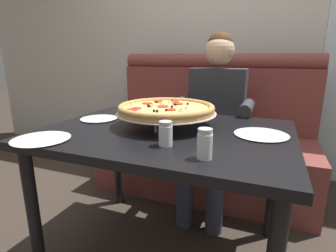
{
  "coord_description": "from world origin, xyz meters",
  "views": [
    {
      "loc": [
        0.48,
        -1.2,
        1.1
      ],
      "look_at": [
        0.01,
        -0.01,
        0.76
      ],
      "focal_mm": 28.12,
      "sensor_mm": 36.0,
      "label": 1
    }
  ],
  "objects_px": {
    "diner_main": "(214,113)",
    "shaker_pepper_flakes": "(205,146)",
    "pizza": "(166,109)",
    "plate_near_right": "(99,118)",
    "shaker_oregano": "(166,135)",
    "plate_far_side": "(261,133)",
    "dining_table": "(166,146)",
    "plate_near_left": "(41,138)",
    "booth_bench": "(206,141)"
  },
  "relations": [
    {
      "from": "diner_main",
      "to": "shaker_pepper_flakes",
      "type": "relative_size",
      "value": 11.28
    },
    {
      "from": "pizza",
      "to": "plate_near_right",
      "type": "bearing_deg",
      "value": -178.84
    },
    {
      "from": "shaker_oregano",
      "to": "plate_far_side",
      "type": "xyz_separation_m",
      "value": [
        0.36,
        0.3,
        -0.03
      ]
    },
    {
      "from": "plate_far_side",
      "to": "pizza",
      "type": "bearing_deg",
      "value": 179.7
    },
    {
      "from": "dining_table",
      "to": "plate_near_right",
      "type": "height_order",
      "value": "plate_near_right"
    },
    {
      "from": "diner_main",
      "to": "plate_near_left",
      "type": "relative_size",
      "value": 5.05
    },
    {
      "from": "diner_main",
      "to": "shaker_pepper_flakes",
      "type": "bearing_deg",
      "value": -80.36
    },
    {
      "from": "plate_near_left",
      "to": "booth_bench",
      "type": "bearing_deg",
      "value": 70.63
    },
    {
      "from": "plate_near_left",
      "to": "plate_near_right",
      "type": "bearing_deg",
      "value": 90.39
    },
    {
      "from": "shaker_oregano",
      "to": "shaker_pepper_flakes",
      "type": "relative_size",
      "value": 0.92
    },
    {
      "from": "diner_main",
      "to": "plate_far_side",
      "type": "distance_m",
      "value": 0.68
    },
    {
      "from": "shaker_oregano",
      "to": "pizza",
      "type": "bearing_deg",
      "value": 111.59
    },
    {
      "from": "dining_table",
      "to": "shaker_pepper_flakes",
      "type": "relative_size",
      "value": 10.91
    },
    {
      "from": "plate_far_side",
      "to": "plate_near_left",
      "type": "bearing_deg",
      "value": -154.39
    },
    {
      "from": "dining_table",
      "to": "diner_main",
      "type": "relative_size",
      "value": 0.97
    },
    {
      "from": "shaker_oregano",
      "to": "shaker_pepper_flakes",
      "type": "bearing_deg",
      "value": -23.9
    },
    {
      "from": "booth_bench",
      "to": "dining_table",
      "type": "height_order",
      "value": "booth_bench"
    },
    {
      "from": "dining_table",
      "to": "pizza",
      "type": "height_order",
      "value": "pizza"
    },
    {
      "from": "pizza",
      "to": "plate_near_left",
      "type": "distance_m",
      "value": 0.62
    },
    {
      "from": "dining_table",
      "to": "pizza",
      "type": "bearing_deg",
      "value": 111.29
    },
    {
      "from": "diner_main",
      "to": "plate_near_left",
      "type": "xyz_separation_m",
      "value": [
        -0.57,
        -1.02,
        0.04
      ]
    },
    {
      "from": "pizza",
      "to": "shaker_oregano",
      "type": "xyz_separation_m",
      "value": [
        0.12,
        -0.31,
        -0.05
      ]
    },
    {
      "from": "diner_main",
      "to": "plate_near_right",
      "type": "height_order",
      "value": "diner_main"
    },
    {
      "from": "dining_table",
      "to": "shaker_oregano",
      "type": "height_order",
      "value": "shaker_oregano"
    },
    {
      "from": "dining_table",
      "to": "shaker_pepper_flakes",
      "type": "height_order",
      "value": "shaker_pepper_flakes"
    },
    {
      "from": "pizza",
      "to": "plate_near_left",
      "type": "bearing_deg",
      "value": -134.07
    },
    {
      "from": "booth_bench",
      "to": "diner_main",
      "type": "height_order",
      "value": "diner_main"
    },
    {
      "from": "shaker_pepper_flakes",
      "to": "pizza",
      "type": "bearing_deg",
      "value": 128.3
    },
    {
      "from": "booth_bench",
      "to": "shaker_pepper_flakes",
      "type": "distance_m",
      "value": 1.33
    },
    {
      "from": "booth_bench",
      "to": "plate_far_side",
      "type": "distance_m",
      "value": 1.03
    },
    {
      "from": "dining_table",
      "to": "plate_near_left",
      "type": "bearing_deg",
      "value": -141.16
    },
    {
      "from": "plate_near_right",
      "to": "plate_far_side",
      "type": "xyz_separation_m",
      "value": [
        0.91,
        0.01,
        -0.0
      ]
    },
    {
      "from": "shaker_pepper_flakes",
      "to": "plate_near_right",
      "type": "xyz_separation_m",
      "value": [
        -0.73,
        0.38,
        -0.04
      ]
    },
    {
      "from": "plate_near_right",
      "to": "dining_table",
      "type": "bearing_deg",
      "value": -8.11
    },
    {
      "from": "pizza",
      "to": "shaker_oregano",
      "type": "distance_m",
      "value": 0.33
    },
    {
      "from": "plate_near_left",
      "to": "pizza",
      "type": "bearing_deg",
      "value": 45.93
    },
    {
      "from": "pizza",
      "to": "shaker_pepper_flakes",
      "type": "bearing_deg",
      "value": -51.7
    },
    {
      "from": "diner_main",
      "to": "shaker_oregano",
      "type": "height_order",
      "value": "diner_main"
    },
    {
      "from": "plate_far_side",
      "to": "shaker_pepper_flakes",
      "type": "bearing_deg",
      "value": -114.91
    },
    {
      "from": "plate_near_left",
      "to": "plate_near_right",
      "type": "distance_m",
      "value": 0.43
    },
    {
      "from": "plate_near_left",
      "to": "shaker_oregano",
      "type": "bearing_deg",
      "value": 13.7
    },
    {
      "from": "pizza",
      "to": "plate_far_side",
      "type": "xyz_separation_m",
      "value": [
        0.48,
        -0.0,
        -0.08
      ]
    },
    {
      "from": "shaker_oregano",
      "to": "plate_near_right",
      "type": "height_order",
      "value": "shaker_oregano"
    },
    {
      "from": "shaker_pepper_flakes",
      "to": "plate_near_left",
      "type": "relative_size",
      "value": 0.45
    },
    {
      "from": "pizza",
      "to": "plate_near_left",
      "type": "relative_size",
      "value": 2.1
    },
    {
      "from": "plate_near_right",
      "to": "plate_far_side",
      "type": "bearing_deg",
      "value": 0.39
    },
    {
      "from": "shaker_oregano",
      "to": "plate_near_right",
      "type": "relative_size",
      "value": 0.48
    },
    {
      "from": "pizza",
      "to": "plate_far_side",
      "type": "distance_m",
      "value": 0.49
    },
    {
      "from": "plate_near_left",
      "to": "plate_near_right",
      "type": "relative_size",
      "value": 1.17
    },
    {
      "from": "dining_table",
      "to": "plate_far_side",
      "type": "relative_size",
      "value": 4.92
    }
  ]
}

